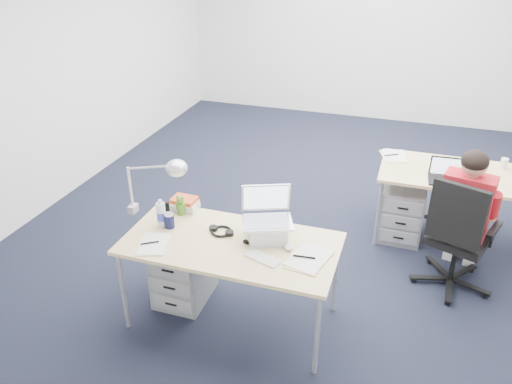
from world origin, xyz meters
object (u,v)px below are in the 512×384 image
headphones (221,231)px  book_stack (185,204)px  seated_person (465,214)px  can_koozie (169,220)px  desk_far (466,178)px  cordless_phone (167,210)px  far_cup (504,163)px  silver_laptop (268,216)px  wireless_keyboard (263,258)px  drawer_pedestal_near (184,270)px  desk_lamp (148,185)px  computer_mouse (289,247)px  drawer_pedestal_far (402,211)px  desk_near (231,247)px  office_chair (454,257)px  water_bottle (161,213)px  dark_laptop (448,171)px  sunglasses (249,244)px  bear_figurine (181,205)px

headphones → book_stack: bearing=159.6°
seated_person → can_koozie: seated_person is taller
headphones → desk_far: bearing=52.8°
cordless_phone → far_cup: cordless_phone is taller
silver_laptop → wireless_keyboard: size_ratio=1.52×
drawer_pedestal_near → silver_laptop: bearing=0.2°
can_koozie → book_stack: size_ratio=0.57×
desk_lamp → far_cup: (2.81, 1.90, -0.23)m
computer_mouse → desk_lamp: bearing=156.8°
drawer_pedestal_far → desk_near: bearing=-124.9°
office_chair → book_stack: bearing=-142.8°
can_koozie → desk_lamp: size_ratio=0.22×
seated_person → water_bottle: 2.56m
seated_person → book_stack: (-2.24, -0.82, 0.14)m
silver_laptop → drawer_pedestal_far: bearing=36.6°
seated_person → drawer_pedestal_far: (-0.51, 0.54, -0.36)m
seated_person → silver_laptop: (-1.45, -1.04, 0.29)m
can_koozie → water_bottle: bearing=179.3°
office_chair → book_stack: office_chair is taller
cordless_phone → drawer_pedestal_far: bearing=28.7°
desk_near → dark_laptop: dark_laptop is taller
seated_person → cordless_phone: (-2.30, -1.00, 0.17)m
silver_laptop → dark_laptop: bearing=25.4°
cordless_phone → water_bottle: bearing=-96.1°
desk_far → cordless_phone: (-2.32, -1.64, 0.12)m
desk_far → drawer_pedestal_near: 2.79m
desk_lamp → cordless_phone: bearing=-13.7°
seated_person → can_koozie: 2.49m
desk_far → headphones: bearing=-137.1°
far_cup → drawer_pedestal_far: bearing=-157.9°
dark_laptop → book_stack: bearing=-152.6°
office_chair → sunglasses: size_ratio=9.83×
wireless_keyboard → far_cup: bearing=70.2°
sunglasses → bear_figurine: bearing=175.0°
desk_far → bear_figurine: bear_figurine is taller
headphones → computer_mouse: bearing=4.7°
can_koozie → headphones: bearing=7.4°
seated_person → silver_laptop: 1.81m
dark_laptop → far_cup: dark_laptop is taller
desk_far → computer_mouse: bearing=-126.3°
silver_laptop → office_chair: bearing=9.0°
can_koozie → seated_person: bearing=26.7°
silver_laptop → desk_lamp: desk_lamp is taller
silver_laptop → desk_lamp: size_ratio=0.71×
water_bottle → sunglasses: 0.74m
drawer_pedestal_far → wireless_keyboard: wireless_keyboard is taller
drawer_pedestal_far → computer_mouse: 1.88m
computer_mouse → can_koozie: size_ratio=0.81×
sunglasses → can_koozie: bearing=-167.9°
sunglasses → seated_person: bearing=52.5°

